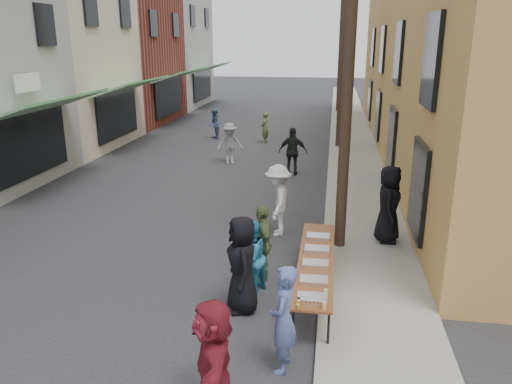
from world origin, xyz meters
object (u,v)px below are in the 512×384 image
(utility_pole_near, at_px, (349,60))
(server, at_px, (389,204))
(serving_table, at_px, (316,261))
(utility_pole_mid, at_px, (343,49))
(catering_tray_sausage, at_px, (312,298))
(guest_front_c, at_px, (251,258))
(utility_pole_far, at_px, (341,46))
(guest_front_a, at_px, (242,264))

(utility_pole_near, distance_m, server, 3.65)
(serving_table, bearing_deg, utility_pole_near, 78.05)
(utility_pole_mid, bearing_deg, utility_pole_near, -90.00)
(catering_tray_sausage, height_order, guest_front_c, guest_front_c)
(utility_pole_near, relative_size, serving_table, 2.25)
(utility_pole_far, distance_m, guest_front_c, 26.83)
(catering_tray_sausage, bearing_deg, server, 69.62)
(catering_tray_sausage, bearing_deg, serving_table, 90.00)
(guest_front_c, xyz_separation_m, server, (2.94, 2.96, 0.30))
(utility_pole_near, height_order, guest_front_c, utility_pole_near)
(utility_pole_near, bearing_deg, catering_tray_sausage, -97.10)
(serving_table, bearing_deg, guest_front_c, -173.40)
(utility_pole_mid, relative_size, guest_front_c, 5.87)
(utility_pole_near, relative_size, utility_pole_mid, 1.00)
(catering_tray_sausage, bearing_deg, utility_pole_far, 88.98)
(utility_pole_mid, relative_size, serving_table, 2.25)
(guest_front_a, xyz_separation_m, server, (3.00, 3.65, 0.13))
(serving_table, xyz_separation_m, guest_front_c, (-1.29, -0.15, 0.05))
(utility_pole_mid, xyz_separation_m, server, (1.16, -11.56, -3.43))
(guest_front_c, bearing_deg, catering_tray_sausage, 66.06)
(serving_table, xyz_separation_m, catering_tray_sausage, (-0.00, -1.65, 0.08))
(utility_pole_far, height_order, catering_tray_sausage, utility_pole_far)
(catering_tray_sausage, height_order, server, server)
(guest_front_c, bearing_deg, utility_pole_far, -158.40)
(serving_table, relative_size, guest_front_c, 2.61)
(utility_pole_far, xyz_separation_m, catering_tray_sausage, (-0.50, -28.01, -3.71))
(utility_pole_mid, xyz_separation_m, utility_pole_far, (0.00, 12.00, 0.00))
(serving_table, distance_m, guest_front_a, 1.60)
(guest_front_c, bearing_deg, utility_pole_mid, -161.57)
(serving_table, xyz_separation_m, guest_front_a, (-1.34, -0.84, 0.23))
(serving_table, bearing_deg, utility_pole_far, 88.91)
(utility_pole_far, relative_size, server, 4.66)
(guest_front_a, bearing_deg, serving_table, 101.88)
(utility_pole_near, xyz_separation_m, guest_front_a, (-1.84, -3.21, -3.56))
(catering_tray_sausage, relative_size, guest_front_c, 0.33)
(utility_pole_mid, height_order, catering_tray_sausage, utility_pole_mid)
(utility_pole_mid, height_order, serving_table, utility_pole_mid)
(utility_pole_far, height_order, guest_front_c, utility_pole_far)
(catering_tray_sausage, relative_size, guest_front_a, 0.27)
(utility_pole_far, xyz_separation_m, guest_front_a, (-1.84, -27.21, -3.56))
(guest_front_a, distance_m, guest_front_c, 0.72)
(guest_front_c, distance_m, server, 4.18)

